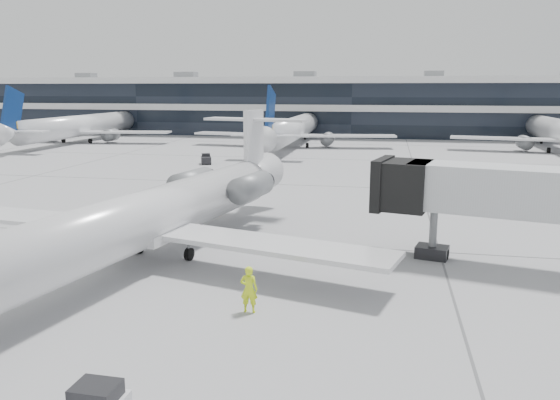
# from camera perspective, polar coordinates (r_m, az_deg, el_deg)

# --- Properties ---
(ground) EXTENTS (220.00, 220.00, 0.00)m
(ground) POSITION_cam_1_polar(r_m,az_deg,el_deg) (33.10, -1.22, -4.49)
(ground) COLOR gray
(ground) RESTS_ON ground
(terminal) EXTENTS (170.00, 22.00, 10.00)m
(terminal) POSITION_cam_1_polar(r_m,az_deg,el_deg) (113.33, 7.87, 9.43)
(terminal) COLOR black
(terminal) RESTS_ON ground
(bg_jet_left) EXTENTS (32.00, 40.00, 9.60)m
(bg_jet_left) POSITION_cam_1_polar(r_m,az_deg,el_deg) (100.90, -19.86, 5.74)
(bg_jet_left) COLOR silver
(bg_jet_left) RESTS_ON ground
(bg_jet_center) EXTENTS (32.00, 40.00, 9.60)m
(bg_jet_center) POSITION_cam_1_polar(r_m,az_deg,el_deg) (87.80, 1.43, 5.64)
(bg_jet_center) COLOR silver
(bg_jet_center) RESTS_ON ground
(regional_jet) EXTENTS (26.31, 32.80, 7.61)m
(regional_jet) POSITION_cam_1_polar(r_m,az_deg,el_deg) (29.46, -13.59, -1.63)
(regional_jet) COLOR silver
(regional_jet) RESTS_ON ground
(ramp_worker) EXTENTS (0.75, 0.51, 2.01)m
(ramp_worker) POSITION_cam_1_polar(r_m,az_deg,el_deg) (22.95, -3.26, -9.30)
(ramp_worker) COLOR #DCFF1A
(ramp_worker) RESTS_ON ground
(traffic_cone) EXTENTS (0.47, 0.47, 0.53)m
(traffic_cone) POSITION_cam_1_polar(r_m,az_deg,el_deg) (40.14, -6.53, -1.31)
(traffic_cone) COLOR orange
(traffic_cone) RESTS_ON ground
(far_tug) EXTENTS (1.81, 2.27, 1.26)m
(far_tug) POSITION_cam_1_polar(r_m,az_deg,el_deg) (67.76, -7.73, 4.23)
(far_tug) COLOR black
(far_tug) RESTS_ON ground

